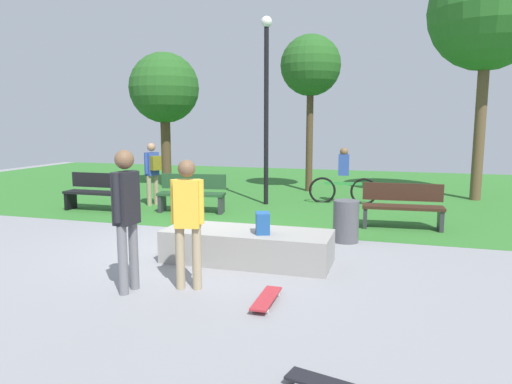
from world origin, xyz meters
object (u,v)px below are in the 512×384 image
(skateboard_by_ledge, at_px, (266,298))
(cyclist_on_bicycle, at_px, (343,180))
(tree_leaning_ash, at_px, (311,67))
(lamp_post, at_px, (266,94))
(park_bench_far_right, at_px, (403,205))
(tree_young_birch, at_px, (164,89))
(backpack_on_ledge, at_px, (263,223))
(concrete_ledge, at_px, (247,246))
(skater_watching, at_px, (126,209))
(park_bench_near_lamppost, at_px, (98,191))
(pedestrian_with_backpack, at_px, (153,168))
(park_bench_center_lawn, at_px, (192,192))
(tree_slender_maple, at_px, (488,13))
(trash_bin, at_px, (346,221))
(skater_performing_trick, at_px, (188,215))

(skateboard_by_ledge, xyz_separation_m, cyclist_on_bicycle, (0.09, 7.41, 0.57))
(skateboard_by_ledge, height_order, cyclist_on_bicycle, cyclist_on_bicycle)
(skateboard_by_ledge, bearing_deg, tree_leaning_ash, 97.24)
(lamp_post, bearing_deg, park_bench_far_right, -29.54)
(lamp_post, bearing_deg, tree_young_birch, 149.01)
(park_bench_far_right, bearing_deg, skateboard_by_ledge, -108.59)
(backpack_on_ledge, xyz_separation_m, tree_young_birch, (-5.57, 7.72, 2.57))
(concrete_ledge, distance_m, tree_leaning_ash, 8.57)
(concrete_ledge, relative_size, backpack_on_ledge, 8.09)
(skateboard_by_ledge, distance_m, lamp_post, 7.45)
(concrete_ledge, xyz_separation_m, skater_watching, (-1.06, -1.67, 0.83))
(lamp_post, bearing_deg, park_bench_near_lamppost, -151.68)
(pedestrian_with_backpack, bearing_deg, tree_leaning_ash, 47.31)
(park_bench_center_lawn, xyz_separation_m, tree_leaning_ash, (2.07, 4.27, 3.32))
(skater_watching, distance_m, tree_leaning_ash, 9.86)
(park_bench_far_right, bearing_deg, lamp_post, 150.46)
(lamp_post, bearing_deg, concrete_ledge, -77.79)
(park_bench_near_lamppost, xyz_separation_m, pedestrian_with_backpack, (0.97, 1.01, 0.49))
(park_bench_center_lawn, distance_m, pedestrian_with_backpack, 1.54)
(tree_leaning_ash, bearing_deg, park_bench_near_lamppost, -132.95)
(skater_watching, distance_m, skateboard_by_ledge, 2.07)
(park_bench_near_lamppost, bearing_deg, backpack_on_ledge, -31.95)
(concrete_ledge, xyz_separation_m, lamp_post, (-1.10, 5.08, 2.61))
(skater_watching, distance_m, cyclist_on_bicycle, 7.76)
(skater_watching, relative_size, tree_slender_maple, 0.28)
(skateboard_by_ledge, bearing_deg, pedestrian_with_backpack, 129.20)
(lamp_post, xyz_separation_m, trash_bin, (2.44, -3.38, -2.48))
(tree_slender_maple, xyz_separation_m, cyclist_on_bicycle, (-3.48, -1.59, -4.38))
(tree_leaning_ash, relative_size, pedestrian_with_backpack, 2.94)
(skateboard_by_ledge, xyz_separation_m, lamp_post, (-1.84, 6.65, 2.80))
(cyclist_on_bicycle, bearing_deg, park_bench_near_lamppost, -153.97)
(park_bench_far_right, xyz_separation_m, tree_slender_maple, (1.99, 4.29, 4.53))
(tree_slender_maple, xyz_separation_m, lamp_post, (-5.42, -2.35, -2.15))
(tree_slender_maple, bearing_deg, skater_performing_trick, -118.04)
(park_bench_far_right, distance_m, tree_young_birch, 9.24)
(park_bench_far_right, xyz_separation_m, tree_young_birch, (-7.61, 4.46, 2.75))
(park_bench_far_right, bearing_deg, concrete_ledge, -126.49)
(park_bench_near_lamppost, bearing_deg, trash_bin, -12.49)
(skater_watching, xyz_separation_m, tree_slender_maple, (5.38, 9.10, 3.93))
(skater_performing_trick, height_order, park_bench_center_lawn, skater_performing_trick)
(skateboard_by_ledge, relative_size, park_bench_near_lamppost, 0.50)
(skateboard_by_ledge, height_order, pedestrian_with_backpack, pedestrian_with_backpack)
(park_bench_far_right, bearing_deg, park_bench_center_lawn, 175.58)
(backpack_on_ledge, distance_m, tree_leaning_ash, 8.54)
(skater_watching, bearing_deg, pedestrian_with_backpack, 116.00)
(pedestrian_with_backpack, distance_m, cyclist_on_bicycle, 5.03)
(concrete_ledge, height_order, skateboard_by_ledge, concrete_ledge)
(tree_leaning_ash, distance_m, pedestrian_with_backpack, 5.78)
(pedestrian_with_backpack, bearing_deg, cyclist_on_bicycle, 20.53)
(skater_watching, height_order, park_bench_near_lamppost, skater_watching)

